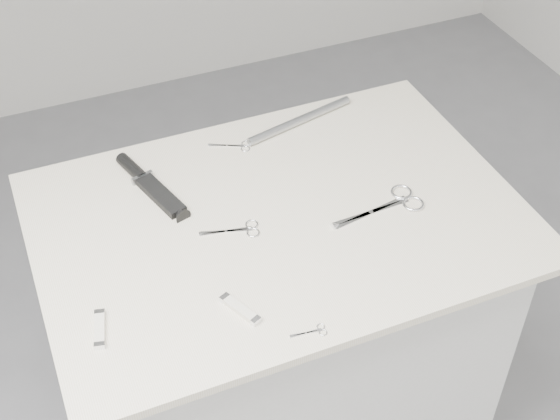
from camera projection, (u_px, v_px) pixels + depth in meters
name	position (u px, v px, depth m)	size (l,w,h in m)	color
plinth	(279.00, 355.00, 1.93)	(0.90, 0.60, 0.90)	silver
display_board	(279.00, 219.00, 1.62)	(1.00, 0.70, 0.02)	beige
large_shears	(394.00, 203.00, 1.64)	(0.21, 0.09, 0.01)	silver
embroidery_scissors_a	(241.00, 230.00, 1.58)	(0.12, 0.06, 0.00)	silver
embroidery_scissors_b	(237.00, 146.00, 1.79)	(0.09, 0.06, 0.00)	silver
tiny_scissors	(313.00, 332.00, 1.38)	(0.07, 0.03, 0.00)	silver
sheathed_knife	(147.00, 182.00, 1.68)	(0.10, 0.24, 0.03)	black
pocket_knife_a	(100.00, 329.00, 1.38)	(0.04, 0.09, 0.01)	beige
pocket_knife_b	(240.00, 309.00, 1.42)	(0.06, 0.09, 0.01)	beige
metal_rail	(300.00, 120.00, 1.85)	(0.02, 0.02, 0.29)	#979BA0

